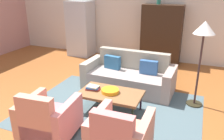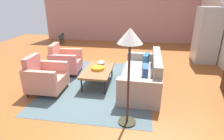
% 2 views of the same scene
% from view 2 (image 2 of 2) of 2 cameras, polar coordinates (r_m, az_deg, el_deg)
% --- Properties ---
extents(ground_plane, '(11.72, 11.72, 0.00)m').
position_cam_2_polar(ground_plane, '(5.20, -4.89, -2.95)').
color(ground_plane, '#955224').
extents(wall_left, '(0.12, 7.64, 2.80)m').
position_cam_2_polar(wall_left, '(9.57, 2.08, 17.06)').
color(wall_left, tan).
rests_on(wall_left, ground).
extents(area_rug, '(3.40, 2.60, 0.01)m').
position_cam_2_polar(area_rug, '(4.95, -3.66, -4.19)').
color(area_rug, '#495D62').
rests_on(area_rug, ground).
extents(couch, '(2.13, 0.97, 0.86)m').
position_cam_2_polar(couch, '(4.73, 9.83, -2.00)').
color(couch, gray).
rests_on(couch, ground).
extents(coffee_table, '(1.20, 0.70, 0.40)m').
position_cam_2_polar(coffee_table, '(4.82, -4.34, -0.25)').
color(coffee_table, black).
rests_on(coffee_table, ground).
extents(armchair_left, '(0.86, 0.86, 0.88)m').
position_cam_2_polar(armchair_left, '(5.71, -14.42, 2.42)').
color(armchair_left, '#292C13').
rests_on(armchair_left, ground).
extents(armchair_right, '(0.80, 0.80, 0.88)m').
position_cam_2_polar(armchair_right, '(4.72, -19.98, -2.35)').
color(armchair_right, '#381E18').
rests_on(armchair_right, ground).
extents(fruit_bowl, '(0.34, 0.34, 0.07)m').
position_cam_2_polar(fruit_bowl, '(4.80, -4.34, 0.56)').
color(fruit_bowl, orange).
rests_on(fruit_bowl, coffee_table).
extents(book_stack, '(0.30, 0.20, 0.08)m').
position_cam_2_polar(book_stack, '(5.13, -3.39, 2.06)').
color(book_stack, maroon).
rests_on(book_stack, coffee_table).
extents(refrigerator, '(0.80, 0.73, 1.85)m').
position_cam_2_polar(refrigerator, '(7.22, 26.97, 9.49)').
color(refrigerator, '#B7BABF').
rests_on(refrigerator, ground).
extents(floor_lamp, '(0.40, 0.40, 1.72)m').
position_cam_2_polar(floor_lamp, '(2.92, 5.46, 7.43)').
color(floor_lamp, '#2A2617').
rests_on(floor_lamp, ground).
extents(dog, '(0.71, 0.29, 0.48)m').
position_cam_2_polar(dog, '(9.51, -15.28, 9.69)').
color(dog, '#393A3B').
rests_on(dog, ground).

